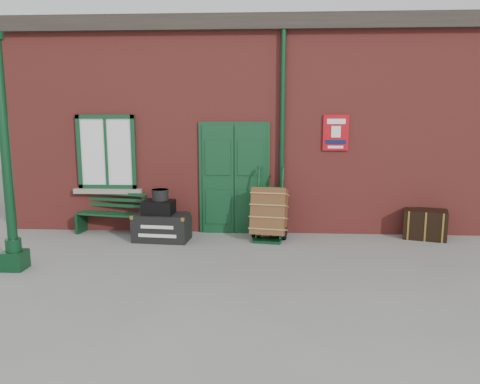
# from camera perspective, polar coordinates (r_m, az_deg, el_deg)

# --- Properties ---
(ground) EXTENTS (80.00, 80.00, 0.00)m
(ground) POSITION_cam_1_polar(r_m,az_deg,el_deg) (8.24, 0.70, -7.59)
(ground) COLOR gray
(ground) RESTS_ON ground
(station_building) EXTENTS (10.30, 4.30, 4.36)m
(station_building) POSITION_cam_1_polar(r_m,az_deg,el_deg) (11.35, 1.52, 8.27)
(station_building) COLOR maroon
(station_building) RESTS_ON ground
(canopy_column) EXTENTS (0.34, 0.34, 3.61)m
(canopy_column) POSITION_cam_1_polar(r_m,az_deg,el_deg) (7.98, -26.44, 1.17)
(canopy_column) COLOR #0D341A
(canopy_column) RESTS_ON ground
(bench) EXTENTS (1.44, 0.66, 0.86)m
(bench) POSITION_cam_1_polar(r_m,az_deg,el_deg) (9.87, -15.30, -2.43)
(bench) COLOR #103B1F
(bench) RESTS_ON ground
(houdini_trunk) EXTENTS (1.09, 0.66, 0.52)m
(houdini_trunk) POSITION_cam_1_polar(r_m,az_deg,el_deg) (9.15, -9.51, -4.25)
(houdini_trunk) COLOR black
(houdini_trunk) RESTS_ON ground
(strongbox) EXTENTS (0.61, 0.47, 0.26)m
(strongbox) POSITION_cam_1_polar(r_m,az_deg,el_deg) (9.08, -9.89, -1.84)
(strongbox) COLOR black
(strongbox) RESTS_ON houdini_trunk
(hatbox) EXTENTS (0.34, 0.34, 0.21)m
(hatbox) POSITION_cam_1_polar(r_m,az_deg,el_deg) (9.05, -9.71, -0.34)
(hatbox) COLOR black
(hatbox) RESTS_ON strongbox
(suitcase_back) EXTENTS (0.43, 0.56, 0.71)m
(suitcase_back) POSITION_cam_1_polar(r_m,az_deg,el_deg) (9.34, 2.49, -3.25)
(suitcase_back) COLOR tan
(suitcase_back) RESTS_ON ground
(suitcase_front) EXTENTS (0.46, 0.52, 0.62)m
(suitcase_front) POSITION_cam_1_polar(r_m,az_deg,el_deg) (9.35, 3.59, -3.54)
(suitcase_front) COLOR tan
(suitcase_front) RESTS_ON ground
(porter_trolley) EXTENTS (0.76, 0.81, 1.36)m
(porter_trolley) POSITION_cam_1_polar(r_m,az_deg,el_deg) (9.06, 3.57, -2.56)
(porter_trolley) COLOR #0D341A
(porter_trolley) RESTS_ON ground
(dark_trunk) EXTENTS (0.91, 0.73, 0.57)m
(dark_trunk) POSITION_cam_1_polar(r_m,az_deg,el_deg) (9.86, 21.63, -3.66)
(dark_trunk) COLOR black
(dark_trunk) RESTS_ON ground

